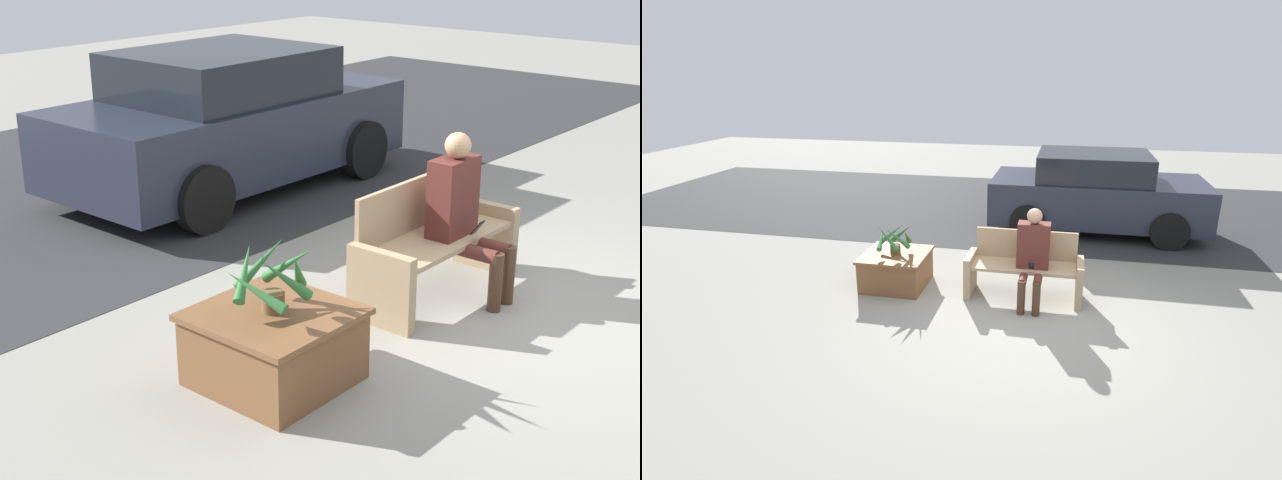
{
  "view_description": "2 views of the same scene",
  "coord_description": "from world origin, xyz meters",
  "views": [
    {
      "loc": [
        -5.58,
        -2.7,
        2.81
      ],
      "look_at": [
        -1.23,
        0.95,
        0.74
      ],
      "focal_mm": 50.0,
      "sensor_mm": 36.0,
      "label": 1
    },
    {
      "loc": [
        0.45,
        -5.56,
        3.0
      ],
      "look_at": [
        -0.94,
        0.87,
        0.73
      ],
      "focal_mm": 28.0,
      "sensor_mm": 36.0,
      "label": 2
    }
  ],
  "objects": [
    {
      "name": "ground_plane",
      "position": [
        0.0,
        0.0,
        0.0
      ],
      "size": [
        30.0,
        30.0,
        0.0
      ],
      "primitive_type": "plane",
      "color": "gray"
    },
    {
      "name": "road_surface",
      "position": [
        0.0,
        5.45,
        0.0
      ],
      "size": [
        20.0,
        6.0,
        0.01
      ],
      "primitive_type": "cube",
      "color": "#2D2D30",
      "rests_on": "ground_plane"
    },
    {
      "name": "bench",
      "position": [
        -0.05,
        0.81,
        0.42
      ],
      "size": [
        1.57,
        0.56,
        0.89
      ],
      "color": "tan",
      "rests_on": "ground_plane"
    },
    {
      "name": "person_seated",
      "position": [
        0.07,
        0.62,
        0.71
      ],
      "size": [
        0.42,
        0.63,
        1.29
      ],
      "color": "#51231E",
      "rests_on": "ground_plane"
    },
    {
      "name": "planter_box",
      "position": [
        -1.89,
        0.78,
        0.26
      ],
      "size": [
        0.91,
        0.92,
        0.49
      ],
      "color": "brown",
      "rests_on": "ground_plane"
    },
    {
      "name": "potted_plant",
      "position": [
        -1.9,
        0.78,
        0.72
      ],
      "size": [
        0.54,
        0.55,
        0.46
      ],
      "color": "brown",
      "rests_on": "planter_box"
    },
    {
      "name": "parked_car",
      "position": [
        0.98,
        4.11,
        0.74
      ],
      "size": [
        3.95,
        1.98,
        1.51
      ],
      "color": "#232838",
      "rests_on": "ground_plane"
    }
  ]
}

